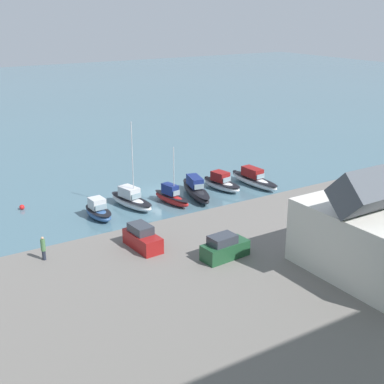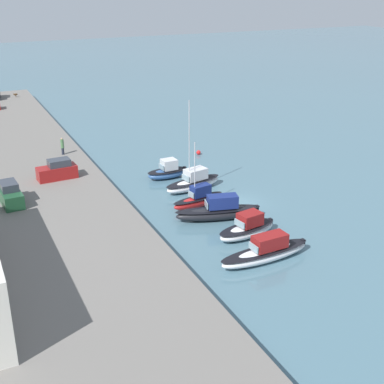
{
  "view_description": "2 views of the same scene",
  "coord_description": "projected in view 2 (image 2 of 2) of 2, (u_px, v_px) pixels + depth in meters",
  "views": [
    {
      "loc": [
        30.65,
        55.74,
        22.08
      ],
      "look_at": [
        0.5,
        8.03,
        2.45
      ],
      "focal_mm": 50.0,
      "sensor_mm": 36.0,
      "label": 1
    },
    {
      "loc": [
        -44.49,
        26.28,
        22.16
      ],
      "look_at": [
        1.72,
        4.72,
        1.43
      ],
      "focal_mm": 50.0,
      "sensor_mm": 36.0,
      "label": 2
    }
  ],
  "objects": [
    {
      "name": "moored_boat_4",
      "position": [
        194.0,
        182.0,
        59.25
      ],
      "size": [
        3.44,
        7.32,
        10.14
      ],
      "rotation": [
        0.0,
        0.0,
        0.2
      ],
      "color": "white",
      "rests_on": "ground_plane"
    },
    {
      "name": "moored_boat_3",
      "position": [
        199.0,
        199.0,
        54.84
      ],
      "size": [
        2.44,
        6.14,
        6.98
      ],
      "rotation": [
        0.0,
        0.0,
        0.17
      ],
      "color": "red",
      "rests_on": "ground_plane"
    },
    {
      "name": "moored_boat_1",
      "position": [
        248.0,
        228.0,
        48.57
      ],
      "size": [
        3.08,
        6.38,
        2.28
      ],
      "rotation": [
        0.0,
        0.0,
        0.17
      ],
      "color": "silver",
      "rests_on": "ground_plane"
    },
    {
      "name": "person_on_quay",
      "position": [
        62.0,
        146.0,
        65.65
      ],
      "size": [
        0.4,
        0.4,
        2.14
      ],
      "color": "#232838",
      "rests_on": "quay_promenade"
    },
    {
      "name": "parked_car_2",
      "position": [
        10.0,
        195.0,
        51.5
      ],
      "size": [
        4.32,
        2.1,
        2.16
      ],
      "rotation": [
        0.0,
        0.0,
        1.64
      ],
      "color": "#1E4C2D",
      "rests_on": "quay_promenade"
    },
    {
      "name": "parked_car_0",
      "position": [
        57.0,
        171.0,
        57.9
      ],
      "size": [
        2.06,
        4.3,
        2.16
      ],
      "rotation": [
        0.0,
        0.0,
        0.06
      ],
      "color": "maroon",
      "rests_on": "quay_promenade"
    },
    {
      "name": "mooring_buoy_0",
      "position": [
        199.0,
        152.0,
        71.01
      ],
      "size": [
        0.59,
        0.59,
        0.59
      ],
      "color": "red",
      "rests_on": "ground_plane"
    },
    {
      "name": "moored_boat_5",
      "position": [
        168.0,
        171.0,
        62.65
      ],
      "size": [
        2.27,
        5.01,
        2.26
      ],
      "rotation": [
        0.0,
        0.0,
        0.04
      ],
      "color": "#33568E",
      "rests_on": "ground_plane"
    },
    {
      "name": "moored_boat_2",
      "position": [
        219.0,
        211.0,
        51.9
      ],
      "size": [
        3.83,
        8.67,
        2.5
      ],
      "rotation": [
        0.0,
        0.0,
        -0.24
      ],
      "color": "black",
      "rests_on": "ground_plane"
    },
    {
      "name": "ground_plane",
      "position": [
        240.0,
        203.0,
        55.99
      ],
      "size": [
        320.0,
        320.0,
        0.0
      ],
      "primitive_type": "plane",
      "color": "slate"
    },
    {
      "name": "dog_on_quay",
      "position": [
        15.0,
        94.0,
        97.06
      ],
      "size": [
        0.56,
        0.87,
        0.68
      ],
      "rotation": [
        0.0,
        0.0,
        0.36
      ],
      "color": "brown",
      "rests_on": "quay_promenade"
    },
    {
      "name": "moored_boat_0",
      "position": [
        266.0,
        252.0,
        44.42
      ],
      "size": [
        2.4,
        8.6,
        2.29
      ],
      "rotation": [
        0.0,
        0.0,
        0.05
      ],
      "color": "white",
      "rests_on": "ground_plane"
    }
  ]
}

